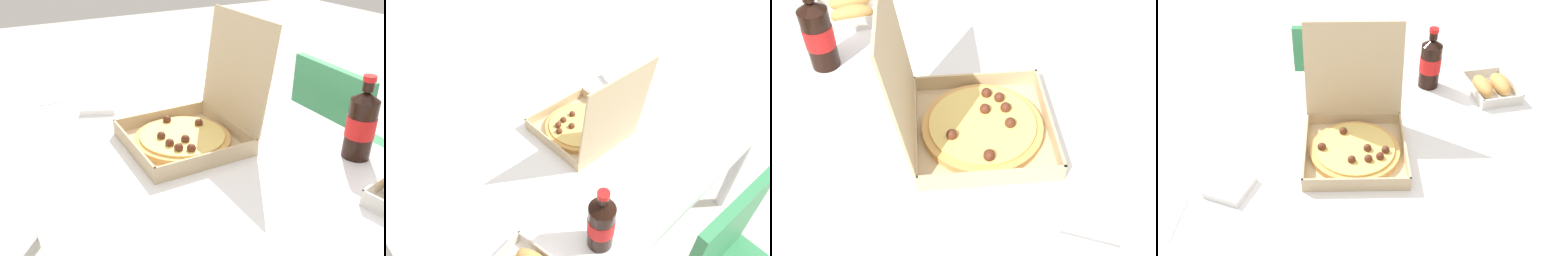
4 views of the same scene
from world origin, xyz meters
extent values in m
plane|color=beige|center=(0.00, 0.00, 0.00)|extent=(10.00, 10.00, 0.00)
cube|color=white|center=(0.00, 0.00, 0.70)|extent=(1.47, 0.90, 0.03)
cylinder|color=#B7B7BC|center=(-0.66, -0.38, 0.34)|extent=(0.05, 0.05, 0.68)
cylinder|color=#B7B7BC|center=(0.66, -0.38, 0.34)|extent=(0.05, 0.05, 0.68)
cylinder|color=#B7B7BC|center=(-0.66, 0.38, 0.34)|extent=(0.05, 0.05, 0.68)
cube|color=#338451|center=(-0.02, 0.57, 0.64)|extent=(0.36, 0.05, 0.38)
cube|color=tan|center=(0.02, -0.03, 0.71)|extent=(0.30, 0.30, 0.01)
cube|color=tan|center=(0.02, -0.17, 0.74)|extent=(0.30, 0.01, 0.04)
cube|color=tan|center=(-0.13, -0.02, 0.74)|extent=(0.01, 0.30, 0.04)
cube|color=tan|center=(0.17, -0.03, 0.74)|extent=(0.01, 0.30, 0.04)
cube|color=tan|center=(0.02, 0.12, 0.74)|extent=(0.30, 0.01, 0.04)
cube|color=tan|center=(0.02, 0.14, 0.90)|extent=(0.30, 0.05, 0.30)
cylinder|color=tan|center=(0.02, -0.03, 0.73)|extent=(0.27, 0.27, 0.02)
cylinder|color=#EAC666|center=(0.02, -0.03, 0.74)|extent=(0.23, 0.23, 0.01)
sphere|color=#562819|center=(0.06, -0.04, 0.75)|extent=(0.02, 0.02, 0.02)
sphere|color=#562819|center=(0.09, -0.07, 0.75)|extent=(0.02, 0.02, 0.02)
sphere|color=#562819|center=(-0.08, -0.03, 0.75)|extent=(0.02, 0.02, 0.02)
sphere|color=#562819|center=(-0.08, -0.03, 0.75)|extent=(0.02, 0.02, 0.02)
sphere|color=#562819|center=(0.06, -0.08, 0.75)|extent=(0.02, 0.02, 0.02)
sphere|color=#562819|center=(-0.01, 0.04, 0.75)|extent=(0.02, 0.02, 0.02)
sphere|color=#562819|center=(0.01, -0.08, 0.75)|extent=(0.02, 0.02, 0.02)
sphere|color=#562819|center=(0.11, -0.05, 0.75)|extent=(0.02, 0.02, 0.02)
cube|color=silver|center=(0.52, 0.20, 0.73)|extent=(0.15, 0.03, 0.03)
cube|color=silver|center=(0.44, 0.28, 0.73)|extent=(0.04, 0.19, 0.03)
cylinder|color=black|center=(0.30, 0.35, 0.79)|extent=(0.07, 0.07, 0.16)
cone|color=black|center=(0.30, 0.35, 0.88)|extent=(0.07, 0.07, 0.02)
cylinder|color=black|center=(0.30, 0.35, 0.91)|extent=(0.03, 0.03, 0.02)
cylinder|color=red|center=(0.30, 0.35, 0.93)|extent=(0.03, 0.03, 0.01)
cylinder|color=red|center=(0.30, 0.35, 0.80)|extent=(0.07, 0.07, 0.06)
cube|color=white|center=(-0.54, -0.25, 0.71)|extent=(0.22, 0.17, 0.00)
cube|color=white|center=(-0.33, -0.16, 0.72)|extent=(0.14, 0.14, 0.02)
camera|label=1|loc=(0.94, -0.49, 1.27)|focal=39.49mm
camera|label=2|loc=(0.67, 0.66, 1.58)|focal=31.62mm
camera|label=3|loc=(-0.65, 0.08, 1.45)|focal=42.12mm
camera|label=4|loc=(-0.02, -1.07, 1.65)|focal=44.13mm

